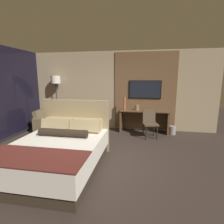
% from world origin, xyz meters
% --- Properties ---
extents(ground_plane, '(16.00, 16.00, 0.00)m').
position_xyz_m(ground_plane, '(0.00, 0.00, 0.00)').
color(ground_plane, '#332823').
extents(wall_back_tv_panel, '(7.20, 0.09, 2.80)m').
position_xyz_m(wall_back_tv_panel, '(0.14, 2.59, 1.40)').
color(wall_back_tv_panel, tan).
rests_on(wall_back_tv_panel, ground_plane).
extents(bed, '(1.74, 2.24, 1.32)m').
position_xyz_m(bed, '(-0.62, -0.55, 0.36)').
color(bed, '#33281E').
rests_on(bed, ground_plane).
extents(desk, '(1.64, 0.54, 0.78)m').
position_xyz_m(desk, '(1.13, 2.30, 0.52)').
color(desk, brown).
rests_on(desk, ground_plane).
extents(tv, '(1.11, 0.04, 0.62)m').
position_xyz_m(tv, '(1.13, 2.52, 1.47)').
color(tv, black).
extents(desk_chair, '(0.53, 0.53, 0.89)m').
position_xyz_m(desk_chair, '(1.31, 1.78, 0.53)').
color(desk_chair, '#4C3D2D').
rests_on(desk_chair, ground_plane).
extents(armchair_by_window, '(0.94, 0.96, 0.77)m').
position_xyz_m(armchair_by_window, '(-2.19, 1.77, 0.26)').
color(armchair_by_window, brown).
rests_on(armchair_by_window, ground_plane).
extents(floor_lamp, '(0.34, 0.34, 1.95)m').
position_xyz_m(floor_lamp, '(-2.12, 2.34, 1.65)').
color(floor_lamp, '#282623').
rests_on(floor_lamp, ground_plane).
extents(vase_tall, '(0.08, 0.08, 0.44)m').
position_xyz_m(vase_tall, '(0.45, 2.25, 1.00)').
color(vase_tall, '#B2563D').
rests_on(vase_tall, desk).
extents(vase_short, '(0.15, 0.15, 0.17)m').
position_xyz_m(vase_short, '(0.88, 2.25, 0.87)').
color(vase_short, '#846647').
rests_on(vase_short, desk).
extents(book, '(0.25, 0.20, 0.03)m').
position_xyz_m(book, '(1.42, 2.26, 0.79)').
color(book, '#332D28').
rests_on(book, desk).
extents(waste_bin, '(0.22, 0.22, 0.28)m').
position_xyz_m(waste_bin, '(2.08, 2.18, 0.14)').
color(waste_bin, gray).
rests_on(waste_bin, ground_plane).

